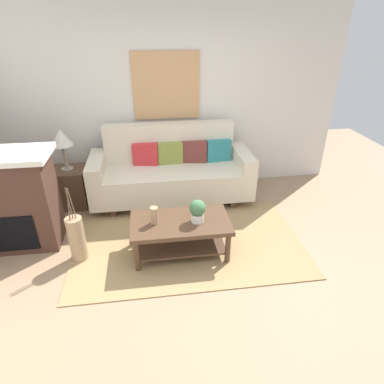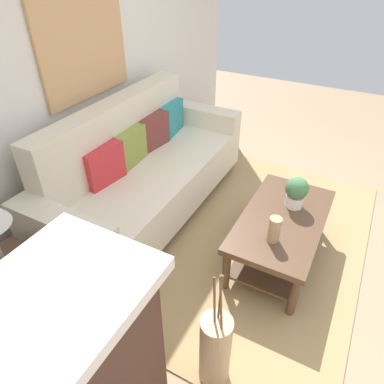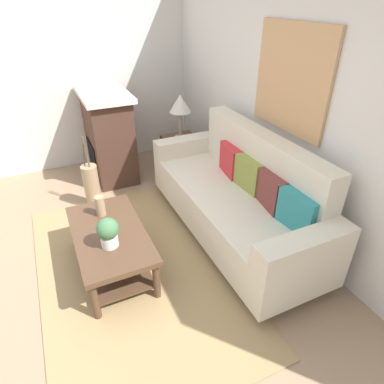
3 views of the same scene
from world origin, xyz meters
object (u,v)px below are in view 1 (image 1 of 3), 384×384
(side_table, at_px, (71,187))
(framed_painting, at_px, (166,86))
(couch, at_px, (171,172))
(floor_vase, at_px, (77,239))
(throw_pillow_teal, at_px, (218,150))
(tabletop_vase, at_px, (154,215))
(throw_pillow_olive, at_px, (170,153))
(table_lamp, at_px, (62,139))
(coffee_table, at_px, (181,230))
(potted_plant_tabletop, at_px, (197,210))
(fireplace, at_px, (13,201))
(throw_pillow_maroon, at_px, (194,152))
(throw_pillow_crimson, at_px, (145,154))

(side_table, relative_size, framed_painting, 0.59)
(couch, height_order, floor_vase, couch)
(throw_pillow_teal, bearing_deg, tabletop_vase, -125.09)
(couch, bearing_deg, floor_vase, -132.39)
(throw_pillow_olive, height_order, table_lamp, table_lamp)
(coffee_table, height_order, tabletop_vase, tabletop_vase)
(potted_plant_tabletop, height_order, framed_painting, framed_painting)
(potted_plant_tabletop, bearing_deg, coffee_table, 170.98)
(couch, distance_m, framed_painting, 1.22)
(fireplace, height_order, framed_painting, framed_painting)
(tabletop_vase, xyz_separation_m, fireplace, (-1.58, 0.45, 0.06))
(side_table, bearing_deg, coffee_table, -42.41)
(side_table, bearing_deg, throw_pillow_teal, 3.19)
(throw_pillow_olive, distance_m, side_table, 1.50)
(table_lamp, relative_size, floor_vase, 1.06)
(couch, height_order, throw_pillow_teal, couch)
(table_lamp, bearing_deg, framed_painting, 17.78)
(throw_pillow_maroon, xyz_separation_m, potted_plant_tabletop, (-0.18, -1.45, -0.11))
(table_lamp, height_order, floor_vase, table_lamp)
(throw_pillow_olive, distance_m, floor_vase, 1.84)
(throw_pillow_crimson, bearing_deg, floor_vase, -119.81)
(throw_pillow_olive, xyz_separation_m, table_lamp, (-1.44, -0.12, 0.31))
(throw_pillow_maroon, xyz_separation_m, fireplace, (-2.22, -0.98, -0.09))
(floor_vase, bearing_deg, throw_pillow_maroon, 42.60)
(throw_pillow_crimson, relative_size, table_lamp, 0.63)
(coffee_table, height_order, potted_plant_tabletop, potted_plant_tabletop)
(fireplace, bearing_deg, couch, 24.62)
(throw_pillow_teal, xyz_separation_m, tabletop_vase, (-1.00, -1.43, -0.15))
(throw_pillow_crimson, bearing_deg, throw_pillow_teal, 0.00)
(throw_pillow_olive, bearing_deg, throw_pillow_maroon, 0.00)
(throw_pillow_crimson, distance_m, potted_plant_tabletop, 1.55)
(floor_vase, bearing_deg, throw_pillow_teal, 36.64)
(throw_pillow_olive, height_order, throw_pillow_teal, same)
(side_table, height_order, framed_painting, framed_painting)
(floor_vase, bearing_deg, throw_pillow_crimson, 60.19)
(coffee_table, height_order, floor_vase, floor_vase)
(potted_plant_tabletop, xyz_separation_m, fireplace, (-2.04, 0.47, 0.02))
(throw_pillow_maroon, distance_m, side_table, 1.84)
(couch, height_order, throw_pillow_olive, couch)
(tabletop_vase, xyz_separation_m, floor_vase, (-0.86, 0.04, -0.26))
(throw_pillow_crimson, xyz_separation_m, throw_pillow_teal, (1.07, 0.00, 0.00))
(fireplace, distance_m, floor_vase, 0.88)
(throw_pillow_olive, distance_m, throw_pillow_maroon, 0.36)
(throw_pillow_crimson, bearing_deg, fireplace, -147.02)
(tabletop_vase, height_order, table_lamp, table_lamp)
(potted_plant_tabletop, distance_m, floor_vase, 1.36)
(table_lamp, distance_m, fireplace, 1.05)
(couch, relative_size, throw_pillow_olive, 6.31)
(floor_vase, bearing_deg, potted_plant_tabletop, -3.05)
(side_table, bearing_deg, fireplace, -116.58)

